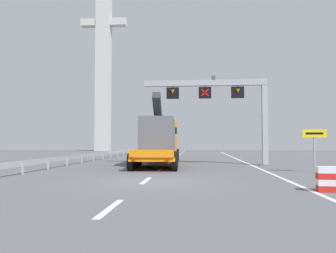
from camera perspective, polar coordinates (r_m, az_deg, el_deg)
name	(u,v)px	position (r m, az deg, el deg)	size (l,w,h in m)	color
ground	(151,182)	(15.21, -2.92, -9.37)	(112.00, 112.00, 0.00)	#5B5B60
lane_markings	(176,158)	(38.18, 1.35, -5.27)	(0.20, 60.80, 0.01)	silver
edge_line_right	(250,164)	(27.35, 13.67, -6.27)	(0.20, 63.00, 0.01)	silver
overhead_lane_gantry	(223,97)	(26.40, 9.29, 4.90)	(9.69, 0.90, 6.89)	#9EA0A5
heavy_haul_truck_orange	(161,139)	(28.00, -1.27, -2.19)	(3.51, 14.14, 5.30)	orange
exit_sign_yellow	(314,140)	(21.33, 23.53, -2.16)	(1.37, 0.15, 2.50)	#9EA0A5
crash_barrier_striped	(332,179)	(13.55, 25.98, -8.03)	(1.05, 0.62, 0.90)	red
guardrail_left	(98,154)	(33.37, -11.78, -4.65)	(0.13, 37.98, 0.76)	#999EA3
bridge_pylon_distant	(104,45)	(69.67, -10.85, 13.35)	(9.00, 2.00, 40.95)	#B7B7B2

